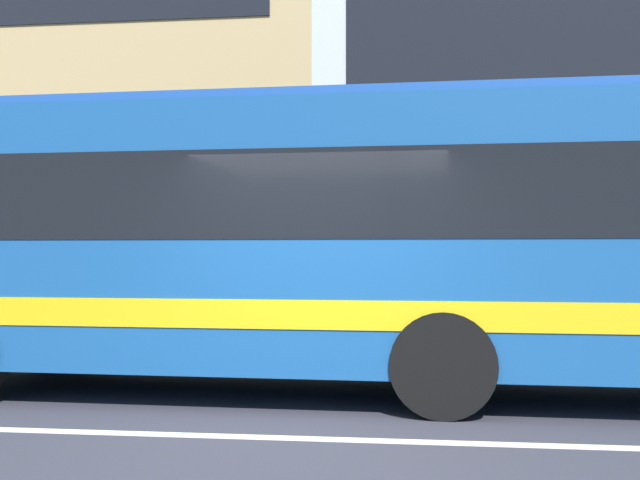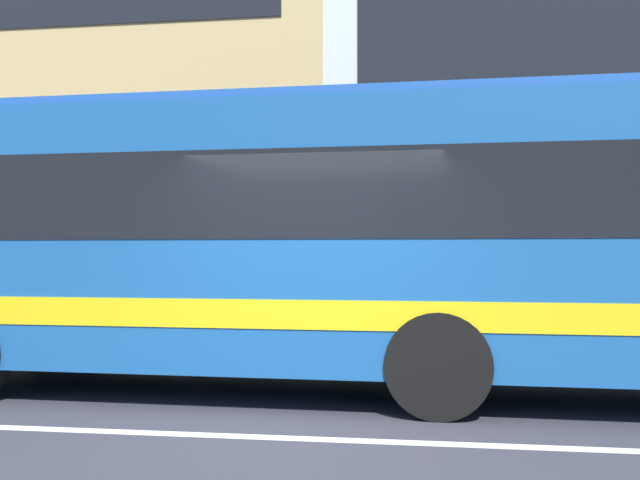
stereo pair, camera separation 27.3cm
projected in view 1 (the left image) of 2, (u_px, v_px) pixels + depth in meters
ground_plane at (301, 439)px, 6.41m from camera, size 160.00×160.00×0.00m
lane_centre_line at (301, 438)px, 6.41m from camera, size 60.00×0.16×0.01m
hedge_row_far at (549, 332)px, 11.57m from camera, size 23.27×1.10×0.71m
transit_bus at (383, 234)px, 8.49m from camera, size 10.63×2.93×3.18m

